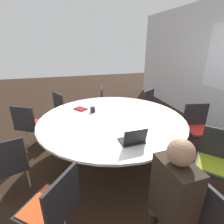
# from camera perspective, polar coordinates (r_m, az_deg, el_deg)

# --- Properties ---
(ground_plane) EXTENTS (16.00, 16.00, 0.00)m
(ground_plane) POSITION_cam_1_polar(r_m,az_deg,el_deg) (3.11, -0.00, -14.34)
(ground_plane) COLOR black
(conference_table) EXTENTS (2.25, 2.25, 0.73)m
(conference_table) POSITION_cam_1_polar(r_m,az_deg,el_deg) (2.77, -0.00, -3.49)
(conference_table) COLOR #333333
(conference_table) RESTS_ON ground_plane
(chair_1) EXTENTS (0.61, 0.61, 0.86)m
(chair_1) POSITION_cam_1_polar(r_m,az_deg,el_deg) (2.55, 31.05, -12.97)
(chair_1) COLOR #262628
(chair_1) RESTS_ON ground_plane
(chair_2) EXTENTS (0.50, 0.51, 0.86)m
(chair_2) POSITION_cam_1_polar(r_m,az_deg,el_deg) (3.34, 26.26, -3.96)
(chair_2) COLOR #262628
(chair_2) RESTS_ON ground_plane
(chair_3) EXTENTS (0.59, 0.60, 0.86)m
(chair_3) POSITION_cam_1_polar(r_m,az_deg,el_deg) (4.01, 13.24, 1.97)
(chair_3) COLOR #262628
(chair_3) RESTS_ON ground_plane
(chair_4) EXTENTS (0.53, 0.51, 0.86)m
(chair_4) POSITION_cam_1_polar(r_m,az_deg,el_deg) (4.20, -1.53, 3.47)
(chair_4) COLOR #262628
(chair_4) RESTS_ON ground_plane
(chair_5) EXTENTS (0.58, 0.57, 0.86)m
(chair_5) POSITION_cam_1_polar(r_m,az_deg,el_deg) (3.94, -15.28, 1.42)
(chair_5) COLOR #262628
(chair_5) RESTS_ON ground_plane
(chair_6) EXTENTS (0.58, 0.59, 0.86)m
(chair_6) POSITION_cam_1_polar(r_m,az_deg,el_deg) (3.41, -25.32, -3.24)
(chair_6) COLOR #262628
(chair_6) RESTS_ON ground_plane
(chair_7) EXTENTS (0.52, 0.53, 0.86)m
(chair_7) POSITION_cam_1_polar(r_m,az_deg,el_deg) (2.48, -30.97, -13.98)
(chair_7) COLOR #262628
(chair_7) RESTS_ON ground_plane
(chair_8) EXTENTS (0.61, 0.60, 0.86)m
(chair_8) POSITION_cam_1_polar(r_m,az_deg,el_deg) (1.81, -18.73, -26.70)
(chair_8) COLOR #262628
(chair_8) RESTS_ON ground_plane
(person_0) EXTENTS (0.37, 0.27, 1.21)m
(person_0) POSITION_cam_1_polar(r_m,az_deg,el_deg) (1.61, 18.96, -24.26)
(person_0) COLOR #2D2319
(person_0) RESTS_ON ground_plane
(laptop) EXTENTS (0.24, 0.30, 0.21)m
(laptop) POSITION_cam_1_polar(r_m,az_deg,el_deg) (2.07, 6.95, -8.76)
(laptop) COLOR #232326
(laptop) RESTS_ON conference_table
(spiral_notebook) EXTENTS (0.26, 0.25, 0.02)m
(spiral_notebook) POSITION_cam_1_polar(r_m,az_deg,el_deg) (3.13, -10.23, 1.01)
(spiral_notebook) COLOR maroon
(spiral_notebook) RESTS_ON conference_table
(coffee_cup) EXTENTS (0.08, 0.08, 0.09)m
(coffee_cup) POSITION_cam_1_polar(r_m,az_deg,el_deg) (2.97, -6.31, 0.76)
(coffee_cup) COLOR black
(coffee_cup) RESTS_ON conference_table
(handbag) EXTENTS (0.36, 0.16, 0.28)m
(handbag) POSITION_cam_1_polar(r_m,az_deg,el_deg) (3.98, 22.47, -5.15)
(handbag) COLOR #513319
(handbag) RESTS_ON ground_plane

